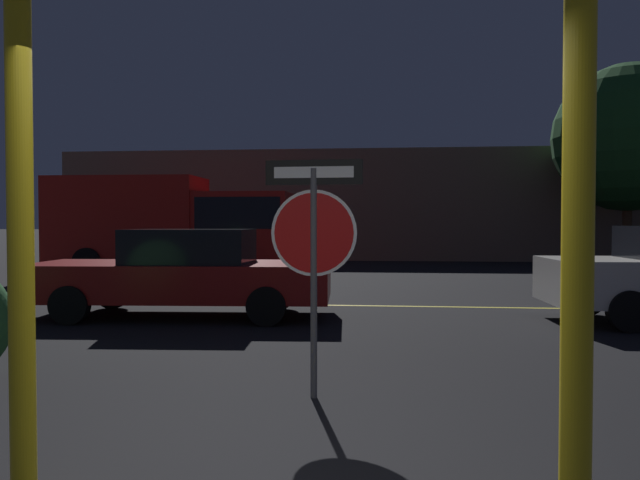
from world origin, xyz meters
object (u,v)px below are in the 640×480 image
yellow_pole_left (21,238)px  tree_0 (628,138)px  yellow_pole_right (577,278)px  stop_sign (314,232)px  passing_car_2 (184,273)px  delivery_truck (174,222)px

yellow_pole_left → tree_0: bearing=62.1°
yellow_pole_left → yellow_pole_right: bearing=-6.7°
stop_sign → passing_car_2: size_ratio=0.42×
yellow_pole_right → delivery_truck: (-7.09, 15.14, 0.27)m
passing_car_2 → stop_sign: bearing=-153.0°
stop_sign → yellow_pole_right: size_ratio=0.80×
yellow_pole_right → tree_0: tree_0 is taller
stop_sign → yellow_pole_left: yellow_pole_left is taller
yellow_pole_left → delivery_truck: 15.41m
yellow_pole_right → yellow_pole_left: bearing=173.3°
stop_sign → yellow_pole_left: 2.64m
passing_car_2 → delivery_truck: delivery_truck is taller
yellow_pole_left → delivery_truck: (-4.26, 14.81, 0.10)m
yellow_pole_left → passing_car_2: bearing=101.0°
yellow_pole_left → tree_0: size_ratio=0.41×
stop_sign → yellow_pole_right: (1.48, -2.60, -0.17)m
passing_car_2 → tree_0: size_ratio=0.70×
stop_sign → tree_0: tree_0 is taller
yellow_pole_left → delivery_truck: size_ratio=0.41×
yellow_pole_right → tree_0: bearing=69.1°
tree_0 → passing_car_2: bearing=-131.9°
yellow_pole_right → tree_0: 22.17m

